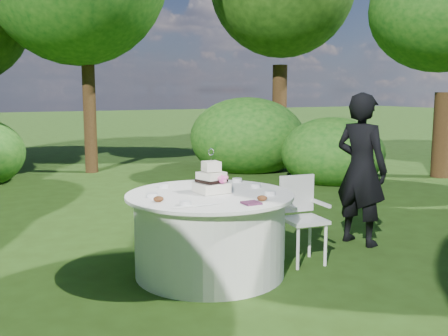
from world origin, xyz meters
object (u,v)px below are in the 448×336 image
Objects in this scene: chair at (301,212)px; napkins at (251,203)px; guest at (361,169)px; cake at (212,181)px; table at (210,233)px.

napkins is at bearing -150.83° from chair.
guest reaches higher than cake.
cake is at bearing 40.58° from table.
table is 0.99m from chair.
chair is (-0.95, -0.22, -0.33)m from guest.
cake is at bearing 98.02° from napkins.
guest is at bearing 12.98° from chair.
table is at bearing -139.42° from cake.
cake is at bearing 76.51° from guest.
cake reaches higher than chair.
guest reaches higher than napkins.
table is 3.76× the size of cake.
cake reaches higher than napkins.
table is (-0.12, 0.57, -0.39)m from napkins.
chair is (0.98, -0.09, 0.13)m from table.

